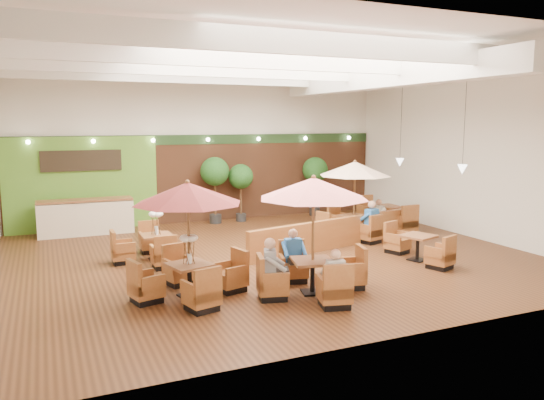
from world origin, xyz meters
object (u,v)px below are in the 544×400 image
diner_3 (370,218)px  diner_4 (378,213)px  topiary_0 (215,174)px  topiary_1 (241,179)px  diner_2 (273,263)px  table_5 (386,218)px  booth_divider (335,233)px  table_0 (188,218)px  table_2 (355,185)px  table_4 (417,248)px  diner_0 (335,271)px  service_counter (86,217)px  table_1 (313,213)px  diner_1 (294,250)px  topiary_2 (315,172)px  table_3 (148,245)px

diner_3 → diner_4: 1.29m
topiary_0 → topiary_1: (1.00, 0.00, -0.21)m
diner_2 → diner_4: diner_2 is taller
topiary_1 → table_5: bearing=-39.1°
booth_divider → diner_2: size_ratio=7.39×
table_5 → diner_4: bearing=-142.2°
table_0 → table_2: table_0 is taller
booth_divider → topiary_1: (-1.10, 5.09, 1.16)m
table_5 → topiary_1: bearing=138.3°
table_4 → diner_3: size_ratio=2.90×
table_2 → diner_0: bearing=-141.9°
service_counter → table_5: size_ratio=1.09×
table_1 → table_5: size_ratio=0.96×
booth_divider → topiary_0: topiary_0 is taller
booth_divider → table_4: 2.51m
topiary_1 → diner_3: topiary_1 is taller
table_1 → topiary_0: bearing=100.8°
booth_divider → topiary_1: 5.34m
diner_1 → table_2: bearing=-128.3°
table_4 → diner_4: 3.32m
topiary_1 → diner_4: 5.31m
table_4 → diner_2: 5.02m
table_1 → diner_3: bearing=57.0°
table_2 → topiary_2: size_ratio=1.10×
table_3 → topiary_2: 8.69m
diner_2 → table_4: bearing=125.7°
booth_divider → diner_4: (2.18, 1.02, 0.30)m
table_3 → diner_1: (2.76, -3.22, 0.31)m
service_counter → table_0: size_ratio=1.17×
table_5 → topiary_1: size_ratio=1.28×
table_2 → diner_2: size_ratio=3.01×
diner_0 → topiary_1: bearing=99.1°
topiary_1 → topiary_2: size_ratio=0.92×
table_1 → table_2: table_1 is taller
topiary_2 → table_0: bearing=-132.6°
table_5 → diner_3: 2.43m
service_counter → diner_0: 10.15m
service_counter → table_4: bearing=-41.7°
table_0 → table_1: (2.50, -0.84, 0.06)m
table_3 → diner_1: bearing=-49.7°
diner_1 → diner_3: size_ratio=0.90×
table_0 → diner_4: size_ratio=3.52×
topiary_1 → diner_4: topiary_1 is taller
table_1 → table_2: bearing=63.4°
topiary_0 → diner_2: (-1.44, -8.57, -1.04)m
service_counter → table_4: service_counter is taller
table_1 → diner_2: table_1 is taller
table_0 → table_4: table_0 is taller
table_1 → topiary_2: size_ratio=1.14×
diner_4 → diner_3: bearing=114.6°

